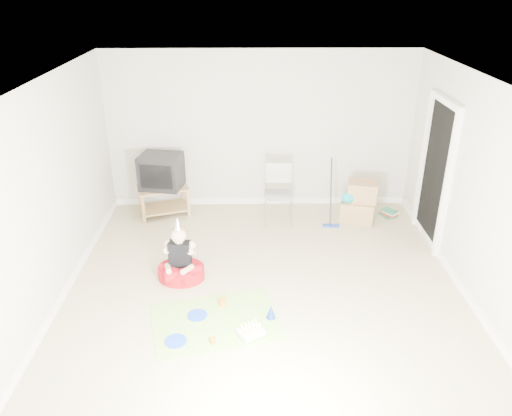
{
  "coord_description": "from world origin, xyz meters",
  "views": [
    {
      "loc": [
        -0.18,
        -5.39,
        3.65
      ],
      "look_at": [
        -0.1,
        0.4,
        0.9
      ],
      "focal_mm": 35.0,
      "sensor_mm": 36.0,
      "label": 1
    }
  ],
  "objects_px": {
    "crt_tv": "(161,171)",
    "cardboard_boxes": "(359,202)",
    "tv_stand": "(164,198)",
    "seated_woman": "(181,265)",
    "folding_chair": "(279,195)",
    "birthday_cake": "(251,333)"
  },
  "relations": [
    {
      "from": "seated_woman",
      "to": "cardboard_boxes",
      "type": "bearing_deg",
      "value": 32.06
    },
    {
      "from": "folding_chair",
      "to": "birthday_cake",
      "type": "bearing_deg",
      "value": -99.26
    },
    {
      "from": "tv_stand",
      "to": "seated_woman",
      "type": "xyz_separation_m",
      "value": [
        0.51,
        -1.92,
        -0.1
      ]
    },
    {
      "from": "crt_tv",
      "to": "seated_woman",
      "type": "relative_size",
      "value": 0.72
    },
    {
      "from": "cardboard_boxes",
      "to": "seated_woman",
      "type": "bearing_deg",
      "value": -147.94
    },
    {
      "from": "tv_stand",
      "to": "folding_chair",
      "type": "distance_m",
      "value": 1.9
    },
    {
      "from": "tv_stand",
      "to": "cardboard_boxes",
      "type": "bearing_deg",
      "value": -4.67
    },
    {
      "from": "tv_stand",
      "to": "birthday_cake",
      "type": "distance_m",
      "value": 3.4
    },
    {
      "from": "tv_stand",
      "to": "folding_chair",
      "type": "xyz_separation_m",
      "value": [
        1.87,
        -0.31,
        0.19
      ]
    },
    {
      "from": "folding_chair",
      "to": "cardboard_boxes",
      "type": "height_order",
      "value": "folding_chair"
    },
    {
      "from": "folding_chair",
      "to": "crt_tv",
      "type": "bearing_deg",
      "value": 170.5
    },
    {
      "from": "tv_stand",
      "to": "cardboard_boxes",
      "type": "xyz_separation_m",
      "value": [
        3.16,
        -0.26,
        0.03
      ]
    },
    {
      "from": "seated_woman",
      "to": "birthday_cake",
      "type": "relative_size",
      "value": 2.66
    },
    {
      "from": "cardboard_boxes",
      "to": "seated_woman",
      "type": "height_order",
      "value": "seated_woman"
    },
    {
      "from": "crt_tv",
      "to": "folding_chair",
      "type": "height_order",
      "value": "crt_tv"
    },
    {
      "from": "tv_stand",
      "to": "crt_tv",
      "type": "bearing_deg",
      "value": 0.0
    },
    {
      "from": "crt_tv",
      "to": "folding_chair",
      "type": "bearing_deg",
      "value": 0.64
    },
    {
      "from": "seated_woman",
      "to": "birthday_cake",
      "type": "distance_m",
      "value": 1.49
    },
    {
      "from": "crt_tv",
      "to": "birthday_cake",
      "type": "bearing_deg",
      "value": -55.22
    },
    {
      "from": "crt_tv",
      "to": "cardboard_boxes",
      "type": "height_order",
      "value": "crt_tv"
    },
    {
      "from": "tv_stand",
      "to": "seated_woman",
      "type": "relative_size",
      "value": 1.03
    },
    {
      "from": "birthday_cake",
      "to": "folding_chair",
      "type": "bearing_deg",
      "value": 80.74
    }
  ]
}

